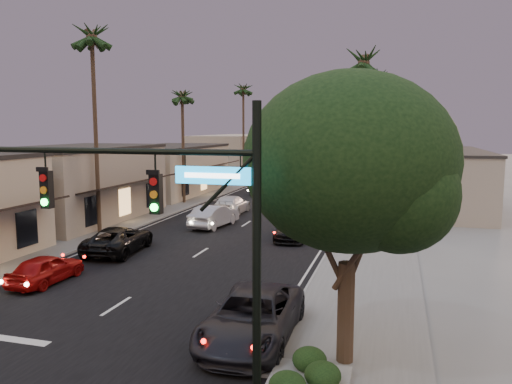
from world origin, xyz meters
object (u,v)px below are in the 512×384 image
Objects in this scene: palm_ld at (243,86)px; curbside_near at (252,317)px; palm_rb at (378,73)px; streetlight_right at (359,145)px; arch at (326,138)px; oncoming_silver at (214,216)px; palm_rc at (383,103)px; oncoming_pickup at (119,239)px; palm_ra at (364,55)px; corner_tree at (352,170)px; streetlight_left at (262,141)px; traffic_signal at (182,214)px; oncoming_red at (46,269)px; palm_lc at (182,91)px; palm_far at (285,102)px; curbside_black at (292,228)px; palm_lb at (91,31)px.

palm_ld is 50.25m from curbside_near.
streetlight_right is at bearing 149.24° from palm_rb.
arch is 3.10× the size of oncoming_silver.
oncoming_pickup is (-13.17, -46.18, -9.71)m from palm_rc.
palm_ra is at bearing -60.98° from palm_ld.
corner_tree is 0.98× the size of streetlight_left.
oncoming_red is at bearing 143.23° from traffic_signal.
palm_lc is (-1.68, -22.00, 5.14)m from streetlight_left.
oncoming_pickup is at bearing 137.79° from curbside_near.
arch is 11.59m from palm_rc.
palm_far is (0.30, 23.00, -0.97)m from palm_ld.
traffic_signal is 0.56× the size of arch.
corner_tree is 1.46× the size of curbside_near.
curbside_near is (0.51, 4.40, -4.25)m from traffic_signal.
streetlight_right is at bearing -107.41° from oncoming_silver.
palm_far is (-1.38, 20.00, 6.11)m from streetlight_left.
oncoming_pickup is 10.83m from curbside_black.
palm_rb reaches higher than traffic_signal.
streetlight_right is 18.66m from palm_lc.
traffic_signal reaches higher than curbside_near.
oncoming_silver reaches higher than oncoming_red.
palm_ld is 3.54× the size of oncoming_red.
streetlight_left is at bearing -86.19° from oncoming_red.
oncoming_silver is at bearing -92.52° from arch.
streetlight_left is 0.63× the size of palm_rb.
palm_far is at bearing 93.95° from streetlight_left.
palm_rb is at bearing 72.40° from curbside_black.
palm_rc reaches higher than streetlight_left.
curbside_black reaches higher than oncoming_red.
palm_ra and palm_far have the same top height.
palm_rb is at bearing -63.57° from palm_far.
palm_rb is 1.16× the size of palm_rc.
streetlight_right reaches higher than curbside_near.
traffic_signal reaches higher than oncoming_pickup.
palm_ra is (2.91, 20.00, 6.36)m from traffic_signal.
palm_far is 67.15m from oncoming_red.
palm_rb is 36.78m from oncoming_red.
oncoming_silver is at bearing 121.16° from corner_tree.
streetlight_left is at bearing -158.86° from palm_rc.
arch reaches higher than curbside_black.
palm_ld reaches higher than palm_ra.
palm_lb reaches higher than traffic_signal.
streetlight_right is at bearing 55.99° from palm_lb.
palm_ra is (15.52, -34.00, 6.11)m from streetlight_left.
palm_lb is 1.07× the size of palm_rb.
palm_ra is 1.08× the size of palm_rc.
traffic_signal is 35.46m from palm_lc.
palm_far is 2.73× the size of curbside_black.
palm_lb is at bearing 128.44° from traffic_signal.
arch is at bearing 100.59° from palm_ra.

